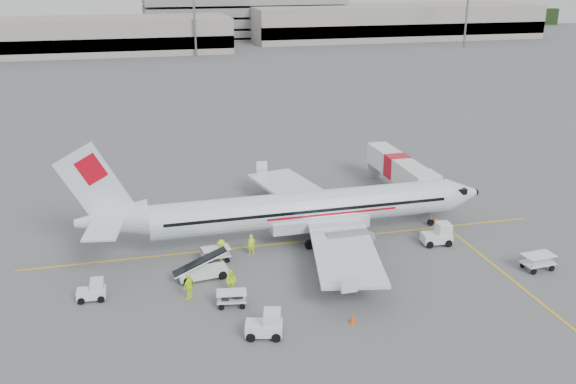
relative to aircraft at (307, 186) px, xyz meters
name	(u,v)px	position (x,y,z in m)	size (l,w,h in m)	color
ground	(294,242)	(-1.21, -0.45, -4.73)	(360.00, 360.00, 0.00)	#56595B
stripe_lead	(294,242)	(-1.21, -0.45, -4.72)	(44.00, 0.20, 0.01)	yellow
stripe_cross	(494,265)	(12.79, -8.45, -4.72)	(0.20, 20.00, 0.01)	yellow
terminal_west	(12,38)	(-41.21, 129.55, -0.23)	(110.00, 22.00, 9.00)	gray
terminal_east	(394,22)	(68.79, 144.55, 0.27)	(90.00, 26.00, 10.00)	gray
parking_garage	(244,14)	(23.79, 159.55, 2.27)	(62.00, 24.00, 14.00)	slate
treeline	(162,25)	(-1.21, 174.55, -1.73)	(300.00, 3.00, 6.00)	black
mast_center	(194,11)	(3.79, 117.55, 6.27)	(3.20, 1.20, 22.00)	slate
mast_east	(467,7)	(78.79, 117.55, 6.27)	(3.20, 1.20, 22.00)	slate
aircraft	(307,186)	(0.00, 0.00, 0.00)	(34.29, 26.87, 9.45)	white
jet_bridge	(397,174)	(12.07, 9.10, -2.77)	(2.79, 14.90, 3.91)	white
belt_loader	(202,262)	(-9.40, -5.08, -3.41)	(4.87, 1.83, 2.64)	white
tug_fore	(437,234)	(10.22, -3.72, -3.80)	(2.40, 1.37, 1.85)	white
tug_mid	(264,324)	(-6.65, -13.96, -3.83)	(2.31, 1.32, 1.78)	white
tug_aft	(91,290)	(-17.32, -6.48, -3.97)	(1.95, 1.11, 1.50)	white
cart_loaded_a	(216,254)	(-8.05, -2.45, -4.16)	(2.18, 1.29, 1.14)	white
cart_loaded_b	(232,299)	(-7.99, -9.69, -4.20)	(2.03, 1.20, 1.06)	white
cart_empty_a	(354,275)	(1.31, -8.41, -4.14)	(2.23, 1.32, 1.16)	white
cart_empty_b	(538,262)	(15.60, -9.89, -4.10)	(2.41, 1.42, 1.26)	white
cone_nose	(435,220)	(12.20, 0.47, -4.43)	(0.37, 0.37, 0.60)	#F64A10
cone_port	(221,202)	(-5.84, 9.63, -4.39)	(0.41, 0.41, 0.67)	#F64A10
cone_stbd	(353,319)	(-0.73, -13.86, -4.40)	(0.40, 0.40, 0.65)	#F64A10
crew_a	(252,245)	(-5.10, -1.95, -3.87)	(0.63, 0.41, 1.71)	#C2EA19
crew_b	(231,282)	(-7.70, -7.86, -3.85)	(0.85, 0.66, 1.75)	#C2EA19
crew_c	(222,250)	(-7.59, -2.45, -3.85)	(1.14, 0.65, 1.76)	#C2EA19
crew_d	(189,287)	(-10.69, -8.03, -3.77)	(1.12, 0.46, 1.90)	#C2EA19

